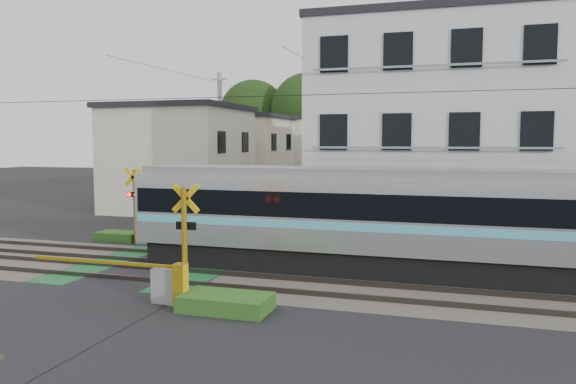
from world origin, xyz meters
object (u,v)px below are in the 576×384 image
(crossing_signal_far, at_px, (145,226))
(apartment_block, at_px, (436,130))
(crossing_signal_near, at_px, (169,276))
(pedestrian, at_px, (340,185))

(crossing_signal_far, relative_size, apartment_block, 0.46)
(crossing_signal_near, bearing_deg, pedestrian, 93.46)
(crossing_signal_near, xyz_separation_m, crossing_signal_far, (-5.17, 7.31, 0.00))
(crossing_signal_far, height_order, pedestrian, crossing_signal_far)
(crossing_signal_near, bearing_deg, crossing_signal_far, 125.29)
(crossing_signal_far, height_order, apartment_block, apartment_block)
(crossing_signal_far, relative_size, pedestrian, 3.03)
(crossing_signal_near, relative_size, apartment_block, 0.46)
(apartment_block, xyz_separation_m, pedestrian, (-7.71, 16.48, -3.87))
(crossing_signal_near, xyz_separation_m, pedestrian, (-1.79, 29.62, 0.07))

